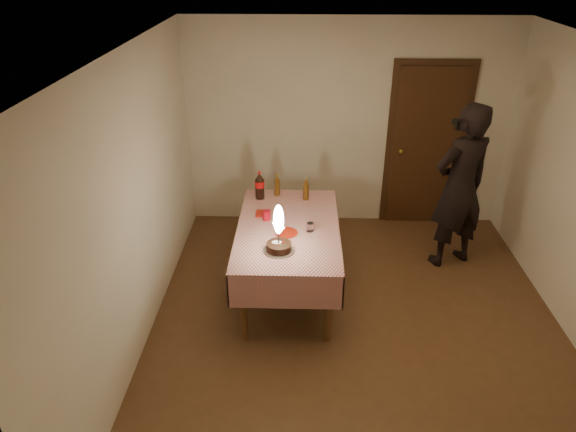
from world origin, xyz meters
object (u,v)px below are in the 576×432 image
at_px(red_plate, 287,233).
at_px(amber_bottle_left, 277,185).
at_px(amber_bottle_right, 306,190).
at_px(clear_cup, 310,227).
at_px(photographer, 460,187).
at_px(dining_table, 288,236).
at_px(birthday_cake, 279,237).
at_px(cola_bottle, 260,185).
at_px(red_cup, 267,215).

xyz_separation_m(red_plate, amber_bottle_left, (-0.13, 0.85, 0.11)).
distance_m(amber_bottle_left, amber_bottle_right, 0.34).
bearing_deg(red_plate, clear_cup, 10.79).
bearing_deg(amber_bottle_left, amber_bottle_right, -17.37).
height_order(red_plate, amber_bottle_left, amber_bottle_left).
relative_size(amber_bottle_left, photographer, 0.13).
xyz_separation_m(dining_table, amber_bottle_right, (0.18, 0.63, 0.22)).
height_order(red_plate, clear_cup, clear_cup).
xyz_separation_m(amber_bottle_right, photographer, (1.68, 0.04, 0.03)).
bearing_deg(amber_bottle_left, birthday_cake, -86.47).
height_order(dining_table, photographer, photographer).
bearing_deg(amber_bottle_left, cola_bottle, -155.25).
distance_m(cola_bottle, photographer, 2.19).
distance_m(red_cup, amber_bottle_right, 0.64).
xyz_separation_m(red_cup, photographer, (2.08, 0.53, 0.10)).
distance_m(red_plate, amber_bottle_left, 0.87).
xyz_separation_m(red_cup, amber_bottle_left, (0.08, 0.59, 0.07)).
height_order(red_cup, photographer, photographer).
bearing_deg(cola_bottle, photographer, 0.62).
bearing_deg(red_cup, dining_table, -31.59).
bearing_deg(amber_bottle_right, cola_bottle, 178.33).
bearing_deg(cola_bottle, amber_bottle_right, -1.67).
relative_size(cola_bottle, photographer, 0.17).
bearing_deg(photographer, amber_bottle_left, 178.21).
xyz_separation_m(cola_bottle, photographer, (2.19, 0.02, -0.00)).
xyz_separation_m(red_cup, clear_cup, (0.44, -0.22, -0.01)).
distance_m(birthday_cake, photographer, 2.23).
distance_m(cola_bottle, amber_bottle_right, 0.51).
distance_m(red_cup, photographer, 2.15).
relative_size(birthday_cake, cola_bottle, 1.48).
bearing_deg(amber_bottle_right, birthday_cake, -103.10).
xyz_separation_m(red_plate, clear_cup, (0.23, 0.04, 0.04)).
distance_m(birthday_cake, red_cup, 0.62).
distance_m(clear_cup, photographer, 1.81).
bearing_deg(red_cup, clear_cup, -26.64).
relative_size(birthday_cake, amber_bottle_right, 1.85).
bearing_deg(red_plate, cola_bottle, 112.69).
relative_size(clear_cup, cola_bottle, 0.28).
relative_size(birthday_cake, amber_bottle_left, 1.85).
bearing_deg(red_cup, red_plate, -51.21).
bearing_deg(cola_bottle, clear_cup, -52.75).
xyz_separation_m(red_cup, cola_bottle, (-0.11, 0.50, 0.10)).
distance_m(red_plate, photographer, 2.04).
bearing_deg(amber_bottle_right, amber_bottle_left, 162.63).
bearing_deg(amber_bottle_right, red_plate, -104.05).
distance_m(dining_table, red_plate, 0.17).
bearing_deg(birthday_cake, red_cup, 104.51).
bearing_deg(red_plate, birthday_cake, -100.84).
bearing_deg(amber_bottle_left, clear_cup, -65.82).
height_order(clear_cup, amber_bottle_right, amber_bottle_right).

